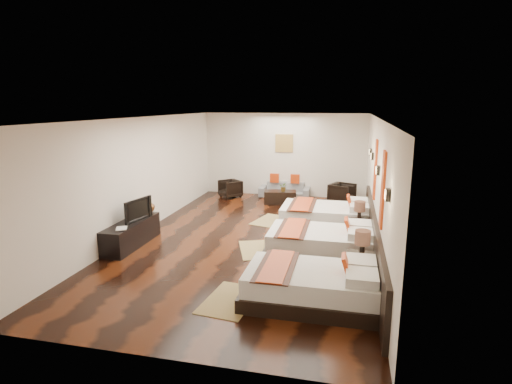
% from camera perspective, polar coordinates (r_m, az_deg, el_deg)
% --- Properties ---
extents(floor, '(5.50, 9.50, 0.01)m').
position_cam_1_polar(floor, '(9.66, -0.62, -6.50)').
color(floor, black).
rests_on(floor, ground).
extents(ceiling, '(5.50, 9.50, 0.01)m').
position_cam_1_polar(ceiling, '(9.15, -0.67, 10.33)').
color(ceiling, white).
rests_on(ceiling, floor).
extents(back_wall, '(5.50, 0.01, 2.80)m').
position_cam_1_polar(back_wall, '(13.92, 3.95, 5.20)').
color(back_wall, silver).
rests_on(back_wall, floor).
extents(left_wall, '(0.01, 9.50, 2.80)m').
position_cam_1_polar(left_wall, '(10.29, -15.71, 2.25)').
color(left_wall, silver).
rests_on(left_wall, floor).
extents(right_wall, '(0.01, 9.50, 2.80)m').
position_cam_1_polar(right_wall, '(9.08, 16.49, 0.90)').
color(right_wall, silver).
rests_on(right_wall, floor).
extents(headboard_panel, '(0.08, 6.60, 0.90)m').
position_cam_1_polar(headboard_panel, '(8.54, 16.13, -6.39)').
color(headboard_panel, black).
rests_on(headboard_panel, floor).
extents(bed_near, '(2.18, 1.37, 0.83)m').
position_cam_1_polar(bed_near, '(6.71, 8.08, -12.80)').
color(bed_near, black).
rests_on(bed_near, floor).
extents(bed_mid, '(2.23, 1.40, 0.85)m').
position_cam_1_polar(bed_mid, '(8.60, 9.28, -7.04)').
color(bed_mid, black).
rests_on(bed_mid, floor).
extents(bed_far, '(2.35, 1.48, 0.90)m').
position_cam_1_polar(bed_far, '(10.48, 10.01, -3.43)').
color(bed_far, black).
rests_on(bed_far, floor).
extents(nightstand_a, '(0.50, 0.50, 1.00)m').
position_cam_1_polar(nightstand_a, '(7.42, 14.50, -10.02)').
color(nightstand_a, black).
rests_on(nightstand_a, floor).
extents(nightstand_b, '(0.47, 0.47, 0.94)m').
position_cam_1_polar(nightstand_b, '(9.70, 14.17, -4.77)').
color(nightstand_b, black).
rests_on(nightstand_b, floor).
extents(jute_mat_near, '(0.88, 1.28, 0.01)m').
position_cam_1_polar(jute_mat_near, '(6.83, -3.64, -14.83)').
color(jute_mat_near, '#97804C').
rests_on(jute_mat_near, floor).
extents(jute_mat_mid, '(1.11, 1.38, 0.01)m').
position_cam_1_polar(jute_mat_mid, '(8.93, 0.28, -8.07)').
color(jute_mat_mid, '#97804C').
rests_on(jute_mat_mid, floor).
extents(jute_mat_far, '(1.03, 1.35, 0.01)m').
position_cam_1_polar(jute_mat_far, '(11.07, 2.08, -4.01)').
color(jute_mat_far, '#97804C').
rests_on(jute_mat_far, floor).
extents(tv_console, '(0.50, 1.80, 0.55)m').
position_cam_1_polar(tv_console, '(9.54, -17.02, -5.58)').
color(tv_console, black).
rests_on(tv_console, floor).
extents(tv, '(0.28, 0.87, 0.50)m').
position_cam_1_polar(tv, '(9.49, -16.53, -2.34)').
color(tv, black).
rests_on(tv, tv_console).
extents(book, '(0.33, 0.36, 0.03)m').
position_cam_1_polar(book, '(8.97, -19.02, -4.92)').
color(book, black).
rests_on(book, tv_console).
extents(figurine, '(0.41, 0.41, 0.34)m').
position_cam_1_polar(figurine, '(10.10, -14.91, -1.83)').
color(figurine, brown).
rests_on(figurine, tv_console).
extents(sofa, '(1.70, 0.68, 0.49)m').
position_cam_1_polar(sofa, '(13.80, 4.02, 0.29)').
color(sofa, slate).
rests_on(sofa, floor).
extents(armchair_left, '(0.90, 0.90, 0.59)m').
position_cam_1_polar(armchair_left, '(13.77, -3.63, 0.47)').
color(armchair_left, black).
rests_on(armchair_left, floor).
extents(armchair_right, '(0.93, 0.92, 0.65)m').
position_cam_1_polar(armchair_right, '(13.16, 11.97, -0.21)').
color(armchair_right, black).
rests_on(armchair_right, floor).
extents(coffee_table, '(1.07, 0.65, 0.40)m').
position_cam_1_polar(coffee_table, '(12.95, 3.40, -0.72)').
color(coffee_table, black).
rests_on(coffee_table, floor).
extents(table_plant, '(0.31, 0.28, 0.29)m').
position_cam_1_polar(table_plant, '(12.82, 3.89, 0.71)').
color(table_plant, '#28541C').
rests_on(table_plant, coffee_table).
extents(orange_panel_a, '(0.04, 0.40, 1.30)m').
position_cam_1_polar(orange_panel_a, '(7.16, 17.33, 0.33)').
color(orange_panel_a, '#D86014').
rests_on(orange_panel_a, right_wall).
extents(orange_panel_b, '(0.04, 0.40, 1.30)m').
position_cam_1_polar(orange_panel_b, '(9.32, 16.37, 3.07)').
color(orange_panel_b, '#D86014').
rests_on(orange_panel_b, right_wall).
extents(sconce_near, '(0.07, 0.12, 0.18)m').
position_cam_1_polar(sconce_near, '(6.05, 17.92, -0.38)').
color(sconce_near, black).
rests_on(sconce_near, right_wall).
extents(sconce_mid, '(0.07, 0.12, 0.18)m').
position_cam_1_polar(sconce_mid, '(8.21, 16.68, 2.92)').
color(sconce_mid, black).
rests_on(sconce_mid, right_wall).
extents(sconce_far, '(0.07, 0.12, 0.18)m').
position_cam_1_polar(sconce_far, '(10.39, 15.95, 4.84)').
color(sconce_far, black).
rests_on(sconce_far, right_wall).
extents(sconce_lounge, '(0.07, 0.12, 0.18)m').
position_cam_1_polar(sconce_lounge, '(11.28, 15.73, 5.41)').
color(sconce_lounge, black).
rests_on(sconce_lounge, right_wall).
extents(gold_artwork, '(0.60, 0.04, 0.60)m').
position_cam_1_polar(gold_artwork, '(13.85, 3.96, 6.84)').
color(gold_artwork, '#AD873F').
rests_on(gold_artwork, back_wall).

